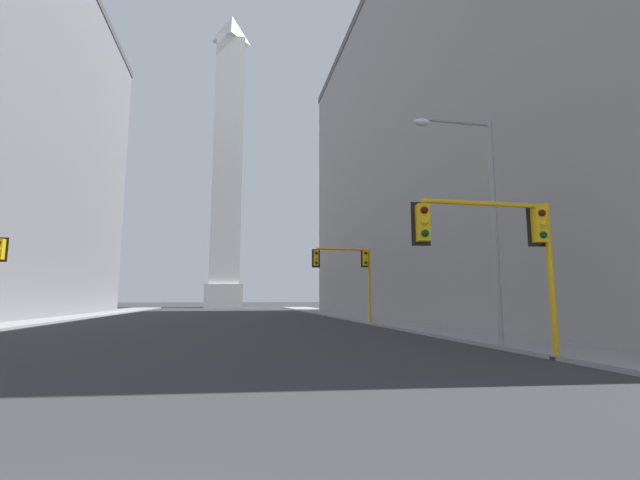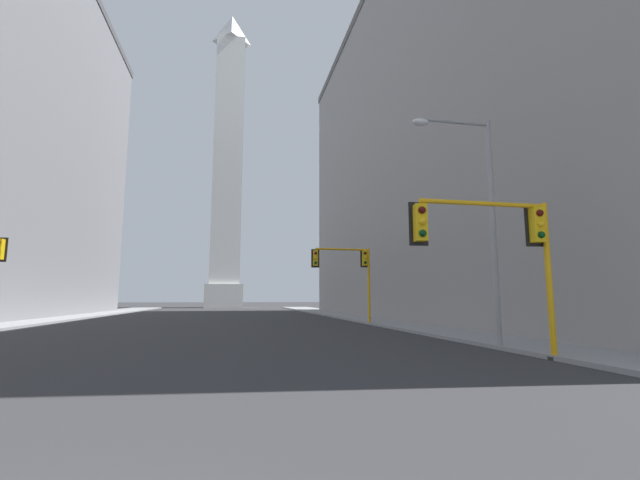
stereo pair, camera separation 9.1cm
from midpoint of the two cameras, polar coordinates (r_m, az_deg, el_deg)
sidewalk_left at (r=36.45m, az=-36.77°, el=-9.03°), size 5.00×101.83×0.15m
sidewalk_right at (r=35.18m, az=8.56°, el=-10.56°), size 5.00×101.83×0.15m
building_right at (r=44.84m, az=21.50°, el=12.11°), size 22.01×55.54×33.33m
obelisk at (r=91.83m, az=-12.13°, el=10.36°), size 7.24×7.24×62.54m
traffic_light_mid_right at (r=30.92m, az=4.04°, el=-3.51°), size 4.41×0.52×5.44m
traffic_light_near_right at (r=14.16m, az=23.13°, el=0.19°), size 4.67×0.52×4.82m
street_lamp at (r=17.39m, az=20.73°, el=4.37°), size 3.26×0.36×8.73m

